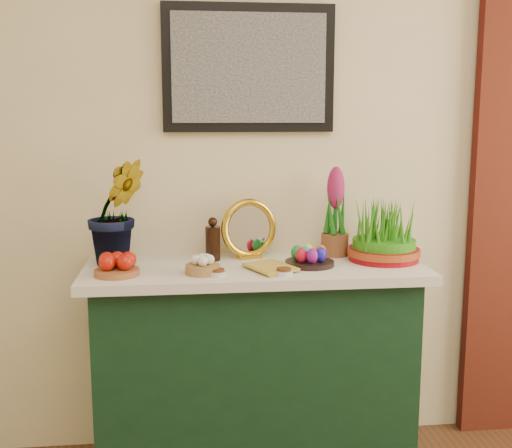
{
  "coord_description": "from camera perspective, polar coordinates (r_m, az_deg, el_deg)",
  "views": [
    {
      "loc": [
        -0.5,
        -0.57,
        1.5
      ],
      "look_at": [
        -0.22,
        1.95,
        1.07
      ],
      "focal_mm": 45.0,
      "sensor_mm": 36.0,
      "label": 1
    }
  ],
  "objects": [
    {
      "name": "egg_plate",
      "position": [
        2.65,
        4.77,
        -3.01
      ],
      "size": [
        0.26,
        0.26,
        0.08
      ],
      "color": "black",
      "rests_on": "tablecloth"
    },
    {
      "name": "garlic_basket",
      "position": [
        2.52,
        -4.77,
        -3.73
      ],
      "size": [
        0.18,
        0.18,
        0.08
      ],
      "color": "#AF8246",
      "rests_on": "tablecloth"
    },
    {
      "name": "hyacinth_green",
      "position": [
        2.69,
        -12.31,
        2.56
      ],
      "size": [
        0.36,
        0.33,
        0.58
      ],
      "primitive_type": "imported",
      "rotation": [
        0.0,
        0.0,
        0.36
      ],
      "color": "#196C17",
      "rests_on": "tablecloth"
    },
    {
      "name": "apple_bowl",
      "position": [
        2.54,
        -12.28,
        -3.68
      ],
      "size": [
        0.22,
        0.22,
        0.09
      ],
      "color": "#95572E",
      "rests_on": "tablecloth"
    },
    {
      "name": "spice_dish_right",
      "position": [
        2.49,
        2.49,
        -4.27
      ],
      "size": [
        0.07,
        0.07,
        0.03
      ],
      "color": "silver",
      "rests_on": "tablecloth"
    },
    {
      "name": "tablecloth",
      "position": [
        2.67,
        -0.12,
        -4.05
      ],
      "size": [
        1.4,
        0.55,
        0.04
      ],
      "primitive_type": "cube",
      "color": "silver",
      "rests_on": "sideboard"
    },
    {
      "name": "book",
      "position": [
        2.53,
        -0.15,
        -4.04
      ],
      "size": [
        0.21,
        0.24,
        0.03
      ],
      "primitive_type": "imported",
      "rotation": [
        0.0,
        0.0,
        0.43
      ],
      "color": "gold",
      "rests_on": "tablecloth"
    },
    {
      "name": "mirror",
      "position": [
        2.78,
        -0.63,
        -0.47
      ],
      "size": [
        0.26,
        0.14,
        0.26
      ],
      "color": "gold",
      "rests_on": "tablecloth"
    },
    {
      "name": "spice_dish_left",
      "position": [
        2.49,
        -3.45,
        -4.33
      ],
      "size": [
        0.07,
        0.07,
        0.03
      ],
      "color": "silver",
      "rests_on": "tablecloth"
    },
    {
      "name": "wheatgrass_sabzeh",
      "position": [
        2.78,
        11.32,
        -0.96
      ],
      "size": [
        0.31,
        0.31,
        0.25
      ],
      "color": "maroon",
      "rests_on": "tablecloth"
    },
    {
      "name": "sideboard",
      "position": [
        2.81,
        -0.12,
        -12.91
      ],
      "size": [
        1.3,
        0.45,
        0.85
      ],
      "primitive_type": "cube",
      "color": "#12331C",
      "rests_on": "ground"
    },
    {
      "name": "vinegar_cruet",
      "position": [
        2.74,
        -3.86,
        -1.54
      ],
      "size": [
        0.06,
        0.06,
        0.19
      ],
      "color": "black",
      "rests_on": "tablecloth"
    },
    {
      "name": "hyacinth_pink",
      "position": [
        2.83,
        7.06,
        0.72
      ],
      "size": [
        0.12,
        0.12,
        0.39
      ],
      "color": "brown",
      "rests_on": "tablecloth"
    }
  ]
}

